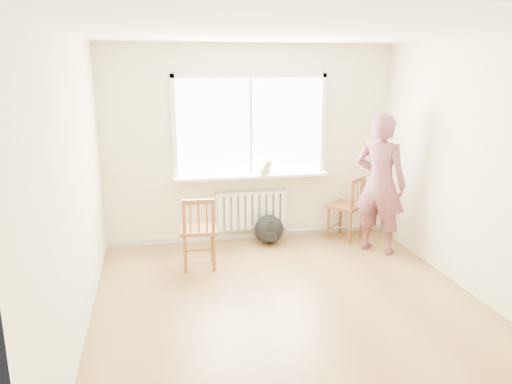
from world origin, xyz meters
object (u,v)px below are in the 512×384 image
chair_right (349,208)px  chair_left (199,233)px  person (380,184)px  cat (265,168)px  backpack (269,229)px

chair_right → chair_left: bearing=-23.1°
chair_left → person: size_ratio=0.49×
person → cat: 1.55m
chair_right → person: bearing=71.3°
chair_left → chair_right: chair_right is taller
chair_right → person: (0.20, -0.52, 0.46)m
cat → chair_left: bearing=-156.3°
chair_left → person: (2.37, 0.12, 0.46)m
chair_left → chair_right: size_ratio=0.99×
cat → chair_right: bearing=-21.7°
cat → backpack: size_ratio=0.91×
chair_right → cat: cat is taller
chair_left → cat: 1.39m
chair_right → cat: (-1.19, 0.14, 0.59)m
chair_left → backpack: chair_left is taller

